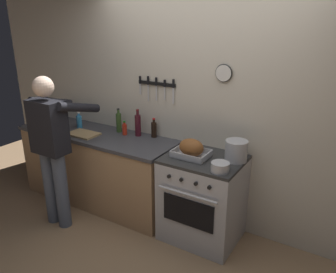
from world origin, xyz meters
TOP-DOWN VIEW (x-y plane):
  - wall_back at (-0.00, 1.35)m, footprint 6.00×0.13m
  - counter_block at (-1.20, 0.99)m, footprint 2.03×0.65m
  - stove at (0.22, 0.99)m, footprint 0.76×0.67m
  - person_cook at (-1.25, 0.39)m, footprint 0.51×0.63m
  - roasting_pan at (0.10, 0.95)m, footprint 0.35×0.26m
  - stock_pot at (0.50, 1.09)m, footprint 0.21×0.21m
  - saucepan at (0.47, 0.79)m, footprint 0.17×0.17m
  - cutting_board at (-1.28, 0.87)m, footprint 0.36×0.24m
  - bottle_dish_soap at (-1.50, 1.02)m, footprint 0.07×0.07m
  - bottle_wine_red at (-0.72, 1.18)m, footprint 0.07×0.07m
  - bottle_olive_oil at (-1.00, 1.17)m, footprint 0.06×0.06m
  - bottle_soy_sauce at (-0.53, 1.23)m, footprint 0.06×0.06m
  - bottle_hot_sauce at (-0.87, 1.12)m, footprint 0.05×0.05m

SIDE VIEW (x-z plane):
  - stove at x=0.22m, z-range 0.00..0.90m
  - counter_block at x=-1.20m, z-range 0.00..0.90m
  - cutting_board at x=-1.28m, z-range 0.90..0.92m
  - saucepan at x=0.47m, z-range 0.90..0.99m
  - person_cook at x=-1.25m, z-range 0.12..1.78m
  - bottle_hot_sauce at x=-0.87m, z-range 0.89..1.05m
  - roasting_pan at x=0.10m, z-range 0.89..1.08m
  - bottle_dish_soap at x=-1.50m, z-range 0.88..1.09m
  - bottle_soy_sauce at x=-0.53m, z-range 0.88..1.11m
  - stock_pot at x=0.50m, z-range 0.90..1.10m
  - bottle_olive_oil at x=-1.00m, z-range 0.88..1.16m
  - bottle_wine_red at x=-0.72m, z-range 0.87..1.19m
  - wall_back at x=0.00m, z-range 0.00..2.60m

